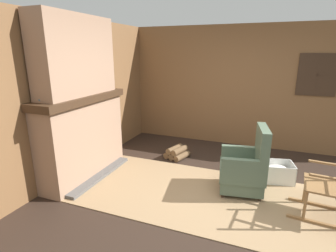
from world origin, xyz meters
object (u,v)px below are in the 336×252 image
at_px(oil_lamp_vase, 42,96).
at_px(storage_case, 81,90).
at_px(laundry_basket, 276,172).
at_px(rocking_chair, 330,188).
at_px(firewood_stack, 177,153).
at_px(armchair, 245,169).

height_order(oil_lamp_vase, storage_case, oil_lamp_vase).
height_order(laundry_basket, oil_lamp_vase, oil_lamp_vase).
distance_m(rocking_chair, firewood_stack, 2.68).
distance_m(armchair, firewood_stack, 1.64).
relative_size(oil_lamp_vase, storage_case, 0.98).
height_order(armchair, oil_lamp_vase, oil_lamp_vase).
relative_size(firewood_stack, oil_lamp_vase, 2.15).
distance_m(rocking_chair, laundry_basket, 1.03).
bearing_deg(storage_case, rocking_chair, 0.19).
distance_m(armchair, storage_case, 2.84).
bearing_deg(armchair, oil_lamp_vase, 12.98).
relative_size(armchair, oil_lamp_vase, 4.34).
xyz_separation_m(armchair, firewood_stack, (-1.37, 0.86, -0.26)).
xyz_separation_m(laundry_basket, storage_case, (-3.06, -0.83, 1.29)).
height_order(firewood_stack, storage_case, storage_case).
distance_m(laundry_basket, storage_case, 3.42).
height_order(rocking_chair, storage_case, storage_case).
relative_size(firewood_stack, storage_case, 2.12).
height_order(laundry_basket, storage_case, storage_case).
bearing_deg(firewood_stack, laundry_basket, -10.39).
height_order(firewood_stack, oil_lamp_vase, oil_lamp_vase).
relative_size(rocking_chair, firewood_stack, 2.24).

